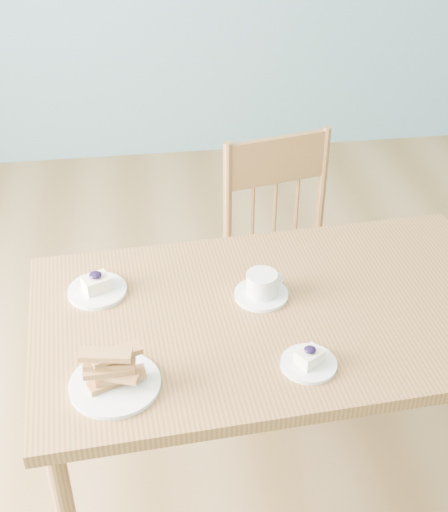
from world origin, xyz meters
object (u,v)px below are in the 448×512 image
Objects in this scene: dining_chair at (288,260)px; cheesecake_plate_near at (309,361)px; cheesecake_plate_far at (97,288)px; dining_table at (275,330)px; coffee_cup at (262,287)px; biscotti_plate at (114,374)px.

cheesecake_plate_near is at bearing -111.08° from dining_chair.
dining_chair reaches higher than cheesecake_plate_near.
dining_table is at bearing -16.63° from cheesecake_plate_far.
cheesecake_plate_far is (-0.47, 0.14, 0.09)m from dining_table.
cheesecake_plate_near is 0.62m from cheesecake_plate_far.
cheesecake_plate_far is at bearing -158.44° from dining_chair.
cheesecake_plate_far is at bearing 155.59° from coffee_cup.
cheesecake_plate_far is (-0.64, -0.42, 0.27)m from dining_chair.
dining_chair is 0.81m from cheesecake_plate_far.
coffee_cup is (-0.19, -0.49, 0.28)m from dining_chair.
dining_chair is at bearing 33.40° from cheesecake_plate_far.
biscotti_plate is at bearing -138.90° from dining_chair.
dining_table is 9.07× the size of coffee_cup.
cheesecake_plate_far is 1.10× the size of coffee_cup.
dining_chair is 0.60m from coffee_cup.
cheesecake_plate_far reaches higher than dining_table.
cheesecake_plate_far is 0.45m from coffee_cup.
dining_chair reaches higher than dining_table.
dining_table is at bearing -118.11° from dining_chair.
coffee_cup is at bearing 35.77° from biscotti_plate.
cheesecake_plate_near is (-0.13, -0.78, 0.26)m from dining_chair.
dining_table is 8.28× the size of cheesecake_plate_far.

